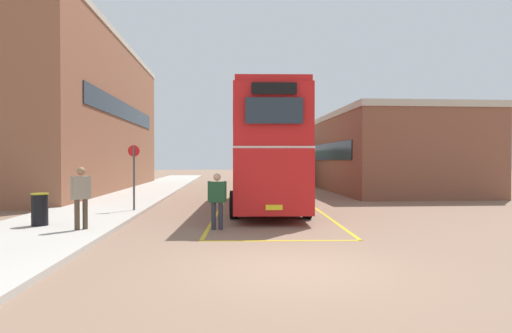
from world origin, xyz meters
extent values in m
plane|color=#846651|center=(0.00, 14.40, 0.00)|extent=(135.60, 135.60, 0.00)
cube|color=#B2ADA3|center=(-6.50, 16.80, 0.07)|extent=(4.00, 57.60, 0.14)
cube|color=brown|center=(-11.47, 20.81, 4.85)|extent=(6.75, 22.15, 9.70)
cube|color=#232D38|center=(-8.07, 20.81, 5.33)|extent=(0.06, 16.83, 1.10)
cube|color=#BCB29E|center=(-11.47, 20.81, 9.88)|extent=(6.87, 22.27, 0.36)
cube|color=brown|center=(9.43, 19.39, 2.40)|extent=(7.86, 13.64, 4.81)
cube|color=#232D38|center=(5.47, 19.39, 2.64)|extent=(0.06, 10.37, 1.10)
cube|color=#BCB29E|center=(9.43, 19.39, 4.99)|extent=(7.98, 13.76, 0.36)
cylinder|color=black|center=(-0.70, 13.56, 0.50)|extent=(0.33, 1.01, 1.00)
cylinder|color=black|center=(1.91, 13.43, 0.50)|extent=(0.33, 1.01, 1.00)
cylinder|color=black|center=(-1.03, 6.87, 0.50)|extent=(0.33, 1.01, 1.00)
cylinder|color=black|center=(1.57, 6.74, 0.50)|extent=(0.33, 1.01, 1.00)
cube|color=red|center=(0.44, 10.15, 1.40)|extent=(3.07, 10.91, 2.10)
cube|color=red|center=(0.44, 10.15, 3.50)|extent=(3.06, 10.69, 2.10)
cube|color=red|center=(0.44, 10.15, 4.65)|extent=(2.95, 10.58, 0.20)
cube|color=white|center=(0.44, 10.15, 2.45)|extent=(3.09, 10.80, 0.14)
cube|color=#232D38|center=(-0.84, 10.21, 1.70)|extent=(0.48, 8.84, 0.84)
cube|color=#232D38|center=(-0.84, 10.21, 3.60)|extent=(0.48, 8.84, 0.84)
cube|color=#232D38|center=(1.72, 10.08, 1.70)|extent=(0.48, 8.84, 0.84)
cube|color=#232D38|center=(1.72, 10.08, 3.60)|extent=(0.48, 8.84, 0.84)
cube|color=#232D38|center=(0.17, 4.74, 3.60)|extent=(1.77, 0.13, 0.80)
cube|color=black|center=(0.17, 4.74, 4.28)|extent=(1.39, 0.11, 0.36)
cube|color=#232D38|center=(0.71, 15.56, 1.80)|extent=(2.02, 0.14, 1.00)
cube|color=yellow|center=(0.17, 4.74, 0.63)|extent=(0.52, 0.06, 0.16)
cylinder|color=black|center=(2.45, 31.45, 0.46)|extent=(0.34, 0.94, 0.92)
cylinder|color=black|center=(4.83, 31.22, 0.46)|extent=(0.34, 0.94, 0.92)
cylinder|color=black|center=(1.89, 25.47, 0.46)|extent=(0.34, 0.94, 0.92)
cylinder|color=black|center=(4.27, 25.25, 0.46)|extent=(0.34, 0.94, 0.92)
cube|color=#1E512D|center=(3.36, 28.35, 1.60)|extent=(3.23, 10.17, 2.60)
cube|color=silver|center=(3.36, 28.35, 2.96)|extent=(3.06, 9.76, 0.12)
cube|color=#232D38|center=(2.19, 28.46, 1.95)|extent=(0.77, 7.97, 0.96)
cube|color=#232D38|center=(4.53, 28.24, 1.95)|extent=(0.77, 7.97, 0.96)
cube|color=#232D38|center=(3.83, 33.35, 1.90)|extent=(1.85, 0.21, 1.10)
cylinder|color=#2D2D38|center=(-1.47, 4.54, 0.41)|extent=(0.14, 0.14, 0.82)
cylinder|color=#2D2D38|center=(-1.68, 4.56, 0.41)|extent=(0.14, 0.14, 0.82)
cube|color=#1E4728|center=(-1.57, 4.55, 1.13)|extent=(0.50, 0.26, 0.62)
cylinder|color=#1E4728|center=(-1.33, 4.53, 1.16)|extent=(0.09, 0.09, 0.58)
cylinder|color=#1E4728|center=(-1.81, 4.57, 1.16)|extent=(0.09, 0.09, 0.58)
sphere|color=tan|center=(-1.58, 4.53, 1.58)|extent=(0.22, 0.22, 0.22)
cylinder|color=#473828|center=(-5.27, 4.06, 0.57)|extent=(0.14, 0.14, 0.85)
cylinder|color=#473828|center=(-5.44, 3.92, 0.57)|extent=(0.14, 0.14, 0.85)
cube|color=gray|center=(-5.35, 3.99, 1.31)|extent=(0.52, 0.48, 0.64)
cylinder|color=gray|center=(-5.16, 4.14, 1.34)|extent=(0.09, 0.09, 0.61)
cylinder|color=gray|center=(-5.55, 3.83, 1.34)|extent=(0.09, 0.09, 0.61)
sphere|color=#8C6647|center=(-5.34, 3.97, 1.78)|extent=(0.23, 0.23, 0.23)
cylinder|color=black|center=(-6.83, 4.80, 0.60)|extent=(0.46, 0.46, 0.92)
cylinder|color=olive|center=(-6.83, 4.80, 1.08)|extent=(0.49, 0.49, 0.04)
cylinder|color=#4C4C51|center=(-4.88, 8.49, 1.38)|extent=(0.08, 0.08, 2.48)
cylinder|color=red|center=(-4.88, 8.49, 2.44)|extent=(0.44, 0.11, 0.44)
cube|color=gold|center=(-1.62, 9.17, 0.00)|extent=(0.76, 12.78, 0.01)
cube|color=gold|center=(2.50, 8.97, 0.00)|extent=(0.76, 12.78, 0.01)
cube|color=gold|center=(0.12, 2.68, 0.00)|extent=(4.25, 0.33, 0.01)
camera|label=1|loc=(-1.28, -8.00, 2.09)|focal=29.38mm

